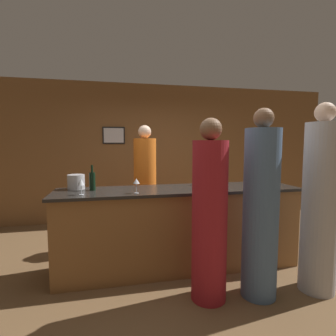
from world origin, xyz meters
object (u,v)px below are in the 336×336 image
at_px(guest_0, 261,211).
at_px(wine_bottle_1, 207,176).
at_px(wine_bottle_0, 92,181).
at_px(ice_bucket, 76,182).
at_px(guest_1, 320,205).
at_px(bartender, 145,189).
at_px(wine_bottle_2, 216,176).
at_px(guest_2, 209,217).

relative_size(guest_0, wine_bottle_1, 6.34).
height_order(guest_0, wine_bottle_0, guest_0).
bearing_deg(wine_bottle_1, ice_bucket, 179.91).
bearing_deg(guest_1, bartender, 133.12).
xyz_separation_m(bartender, guest_0, (0.96, -1.70, 0.03)).
distance_m(guest_1, wine_bottle_0, 2.55).
xyz_separation_m(guest_0, wine_bottle_2, (-0.03, 1.09, 0.23)).
distance_m(guest_0, wine_bottle_2, 1.12).
height_order(wine_bottle_2, ice_bucket, wine_bottle_2).
distance_m(bartender, guest_0, 1.95).
height_order(guest_1, guest_2, guest_1).
bearing_deg(bartender, guest_2, 104.84).
bearing_deg(wine_bottle_0, bartender, 47.73).
relative_size(guest_0, wine_bottle_2, 7.10).
bearing_deg(guest_2, bartender, 104.84).
height_order(wine_bottle_1, ice_bucket, wine_bottle_1).
relative_size(guest_0, guest_1, 0.97).
bearing_deg(guest_0, guest_2, 173.66).
bearing_deg(guest_1, guest_0, 176.30).
xyz_separation_m(wine_bottle_1, ice_bucket, (-1.71, 0.00, -0.03)).
bearing_deg(wine_bottle_0, ice_bucket, 146.99).
height_order(bartender, wine_bottle_0, bartender).
height_order(guest_0, wine_bottle_1, guest_0).
height_order(guest_0, guest_1, guest_1).
bearing_deg(wine_bottle_1, wine_bottle_2, 25.81).
bearing_deg(wine_bottle_0, wine_bottle_1, 4.89).
relative_size(bartender, ice_bucket, 9.02).
bearing_deg(wine_bottle_0, guest_2, -35.18).
distance_m(wine_bottle_0, wine_bottle_1, 1.51).
bearing_deg(guest_1, ice_bucket, 157.60).
height_order(wine_bottle_0, ice_bucket, wine_bottle_0).
bearing_deg(guest_1, wine_bottle_1, 129.32).
height_order(guest_0, wine_bottle_2, guest_0).
relative_size(guest_1, wine_bottle_0, 6.54).
height_order(bartender, wine_bottle_1, bartender).
xyz_separation_m(guest_1, wine_bottle_2, (-0.70, 1.14, 0.19)).
bearing_deg(bartender, wine_bottle_2, 147.01).
xyz_separation_m(wine_bottle_0, ice_bucket, (-0.20, 0.13, -0.03)).
distance_m(guest_0, wine_bottle_0, 1.93).
bearing_deg(ice_bucket, guest_0, -28.12).
relative_size(bartender, guest_1, 0.93).
relative_size(bartender, wine_bottle_0, 6.09).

